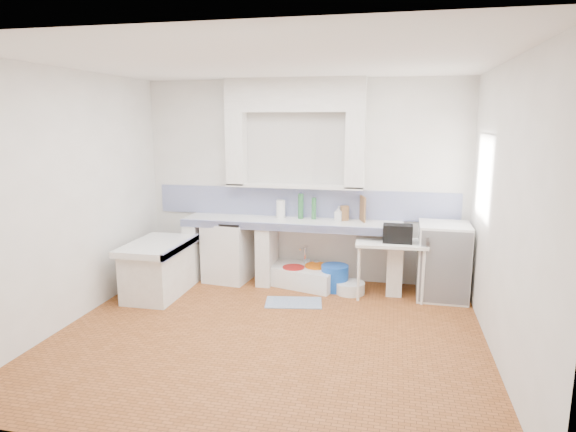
% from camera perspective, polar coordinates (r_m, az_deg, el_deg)
% --- Properties ---
extents(floor, '(4.50, 4.50, 0.00)m').
position_cam_1_polar(floor, '(5.40, -2.30, -13.59)').
color(floor, '#985326').
rests_on(floor, ground).
extents(ceiling, '(4.50, 4.50, 0.00)m').
position_cam_1_polar(ceiling, '(4.93, -2.57, 17.45)').
color(ceiling, white).
rests_on(ceiling, ground).
extents(wall_back, '(4.50, 0.00, 4.50)m').
position_cam_1_polar(wall_back, '(6.91, 1.75, 4.01)').
color(wall_back, white).
rests_on(wall_back, ground).
extents(wall_front, '(4.50, 0.00, 4.50)m').
position_cam_1_polar(wall_front, '(3.13, -11.70, -5.00)').
color(wall_front, white).
rests_on(wall_front, ground).
extents(wall_left, '(0.00, 4.50, 4.50)m').
position_cam_1_polar(wall_left, '(5.95, -23.91, 1.90)').
color(wall_left, white).
rests_on(wall_left, ground).
extents(wall_right, '(0.00, 4.50, 4.50)m').
position_cam_1_polar(wall_right, '(4.93, 23.81, 0.16)').
color(wall_right, white).
rests_on(wall_right, ground).
extents(alcove_mass, '(1.90, 0.25, 0.45)m').
position_cam_1_polar(alcove_mass, '(6.76, 0.76, 13.84)').
color(alcove_mass, white).
rests_on(alcove_mass, ground).
extents(window_frame, '(0.35, 0.86, 1.06)m').
position_cam_1_polar(window_frame, '(6.10, 23.37, 4.04)').
color(window_frame, '#351E11').
rests_on(window_frame, ground).
extents(lace_valance, '(0.01, 0.84, 0.24)m').
position_cam_1_polar(lace_valance, '(6.04, 22.29, 7.69)').
color(lace_valance, white).
rests_on(lace_valance, ground).
extents(counter_slab, '(3.00, 0.60, 0.08)m').
position_cam_1_polar(counter_slab, '(6.73, 0.42, -0.84)').
color(counter_slab, white).
rests_on(counter_slab, ground).
extents(counter_lip, '(3.00, 0.04, 0.10)m').
position_cam_1_polar(counter_lip, '(6.46, -0.08, -1.35)').
color(counter_lip, navy).
rests_on(counter_lip, ground).
extents(counter_pier_left, '(0.20, 0.55, 0.82)m').
position_cam_1_polar(counter_pier_left, '(7.24, -10.52, -3.83)').
color(counter_pier_left, white).
rests_on(counter_pier_left, ground).
extents(counter_pier_mid, '(0.20, 0.55, 0.82)m').
position_cam_1_polar(counter_pier_mid, '(6.91, -2.43, -4.37)').
color(counter_pier_mid, white).
rests_on(counter_pier_mid, ground).
extents(counter_pier_right, '(0.20, 0.55, 0.82)m').
position_cam_1_polar(counter_pier_right, '(6.70, 12.26, -5.11)').
color(counter_pier_right, white).
rests_on(counter_pier_right, ground).
extents(peninsula_top, '(0.70, 1.10, 0.08)m').
position_cam_1_polar(peninsula_top, '(6.56, -14.89, -3.33)').
color(peninsula_top, white).
rests_on(peninsula_top, ground).
extents(peninsula_base, '(0.60, 1.00, 0.62)m').
position_cam_1_polar(peninsula_base, '(6.65, -14.74, -6.25)').
color(peninsula_base, white).
rests_on(peninsula_base, ground).
extents(peninsula_lip, '(0.04, 1.10, 0.10)m').
position_cam_1_polar(peninsula_lip, '(6.42, -12.26, -3.53)').
color(peninsula_lip, navy).
rests_on(peninsula_lip, ground).
extents(backsplash, '(4.27, 0.03, 0.40)m').
position_cam_1_polar(backsplash, '(6.94, 1.72, 1.54)').
color(backsplash, navy).
rests_on(backsplash, ground).
extents(stove, '(0.65, 0.64, 0.84)m').
position_cam_1_polar(stove, '(7.05, -6.92, -4.07)').
color(stove, white).
rests_on(stove, ground).
extents(sink, '(1.09, 0.79, 0.23)m').
position_cam_1_polar(sink, '(6.86, 1.68, -7.05)').
color(sink, white).
rests_on(sink, ground).
extents(side_table, '(0.91, 0.53, 0.04)m').
position_cam_1_polar(side_table, '(6.46, 11.73, -6.09)').
color(side_table, white).
rests_on(side_table, ground).
extents(fridge, '(0.64, 0.64, 0.97)m').
position_cam_1_polar(fridge, '(6.60, 17.50, -4.99)').
color(fridge, white).
rests_on(fridge, ground).
extents(bucket_red, '(0.40, 0.40, 0.28)m').
position_cam_1_polar(bucket_red, '(6.79, 0.64, -7.02)').
color(bucket_red, red).
rests_on(bucket_red, ground).
extents(bucket_orange, '(0.38, 0.38, 0.29)m').
position_cam_1_polar(bucket_orange, '(6.85, 3.29, -6.83)').
color(bucket_orange, '#F16605').
rests_on(bucket_orange, ground).
extents(bucket_blue, '(0.37, 0.37, 0.34)m').
position_cam_1_polar(bucket_blue, '(6.68, 5.43, -7.12)').
color(bucket_blue, blue).
rests_on(bucket_blue, ground).
extents(basin_white, '(0.43, 0.43, 0.15)m').
position_cam_1_polar(basin_white, '(6.61, 7.21, -8.24)').
color(basin_white, white).
rests_on(basin_white, ground).
extents(water_bottle_a, '(0.10, 0.10, 0.31)m').
position_cam_1_polar(water_bottle_a, '(7.01, 2.24, -6.29)').
color(water_bottle_a, silver).
rests_on(water_bottle_a, ground).
extents(water_bottle_b, '(0.09, 0.09, 0.30)m').
position_cam_1_polar(water_bottle_b, '(7.00, 3.26, -6.40)').
color(water_bottle_b, silver).
rests_on(water_bottle_b, ground).
extents(black_bag, '(0.36, 0.21, 0.23)m').
position_cam_1_polar(black_bag, '(6.31, 12.58, -2.00)').
color(black_bag, black).
rests_on(black_bag, side_table).
extents(green_bottle_a, '(0.09, 0.09, 0.35)m').
position_cam_1_polar(green_bottle_a, '(6.81, 1.49, 1.14)').
color(green_bottle_a, '#2B6636').
rests_on(green_bottle_a, counter_slab).
extents(green_bottle_b, '(0.08, 0.08, 0.30)m').
position_cam_1_polar(green_bottle_b, '(6.79, 3.01, 0.88)').
color(green_bottle_b, '#2B6636').
rests_on(green_bottle_b, counter_slab).
extents(knife_block, '(0.13, 0.12, 0.20)m').
position_cam_1_polar(knife_block, '(6.74, 6.56, 0.33)').
color(knife_block, brown).
rests_on(knife_block, counter_slab).
extents(cutting_board, '(0.10, 0.24, 0.34)m').
position_cam_1_polar(cutting_board, '(6.71, 8.64, 0.83)').
color(cutting_board, brown).
rests_on(cutting_board, counter_slab).
extents(paper_towel, '(0.16, 0.16, 0.25)m').
position_cam_1_polar(paper_towel, '(6.88, -0.85, 0.81)').
color(paper_towel, white).
rests_on(paper_towel, counter_slab).
extents(soap_bottle, '(0.10, 0.11, 0.20)m').
position_cam_1_polar(soap_bottle, '(6.71, 5.86, 0.29)').
color(soap_bottle, white).
rests_on(soap_bottle, counter_slab).
extents(rug, '(0.75, 0.51, 0.01)m').
position_cam_1_polar(rug, '(6.25, 0.66, -9.99)').
color(rug, navy).
rests_on(rug, ground).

